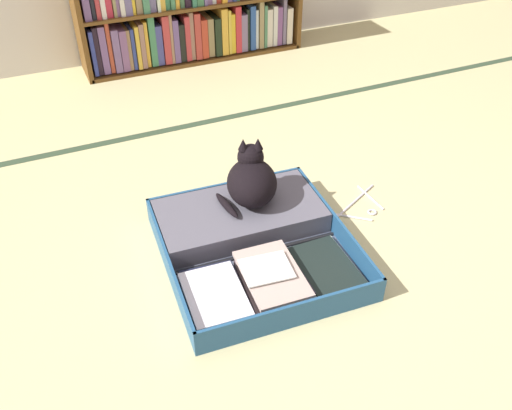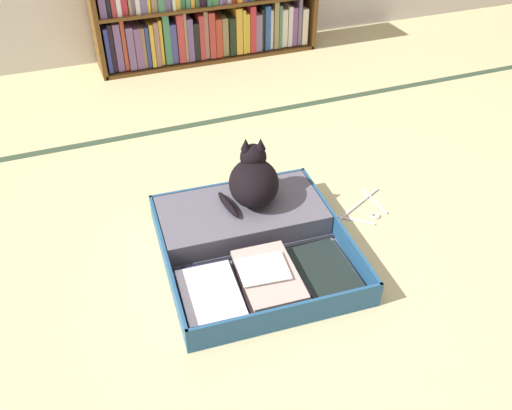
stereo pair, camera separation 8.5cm
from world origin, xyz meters
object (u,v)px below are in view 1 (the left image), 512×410
Objects in this scene: open_suitcase at (249,239)px; black_cat at (251,180)px; clothes_hanger at (359,206)px; bookshelf at (190,6)px.

black_cat reaches higher than open_suitcase.
bookshelf is at bearing 94.15° from clothes_hanger.
open_suitcase is 0.25m from black_cat.
open_suitcase is at bearing -102.00° from bookshelf.
bookshelf is 2.04m from open_suitcase.
bookshelf is at bearing 78.00° from open_suitcase.
open_suitcase is 2.50× the size of clothes_hanger.
bookshelf reaches higher than open_suitcase.
black_cat reaches higher than clothes_hanger.
black_cat is (-0.34, -1.80, -0.14)m from bookshelf.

